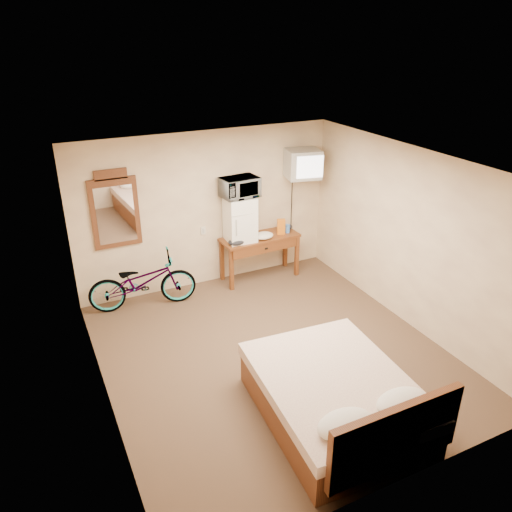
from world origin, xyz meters
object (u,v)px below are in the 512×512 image
(mini_fridge, at_px, (240,219))
(crt_television, at_px, (303,164))
(microwave, at_px, (240,187))
(desk, at_px, (261,244))
(wall_mirror, at_px, (115,210))
(blue_cup, at_px, (287,229))
(bicycle, at_px, (142,282))
(bed, at_px, (338,399))

(mini_fridge, height_order, crt_television, crt_television)
(mini_fridge, xyz_separation_m, microwave, (0.00, 0.00, 0.52))
(desk, xyz_separation_m, microwave, (-0.35, 0.04, 1.01))
(wall_mirror, bearing_deg, crt_television, -4.83)
(microwave, height_order, blue_cup, microwave)
(microwave, relative_size, bicycle, 0.35)
(bed, bearing_deg, desk, 77.45)
(blue_cup, xyz_separation_m, bicycle, (-2.50, -0.06, -0.40))
(desk, xyz_separation_m, blue_cup, (0.49, -0.01, 0.19))
(desk, distance_m, crt_television, 1.47)
(desk, relative_size, blue_cup, 9.49)
(bicycle, bearing_deg, mini_fridge, -77.94)
(crt_television, xyz_separation_m, bicycle, (-2.77, -0.08, -1.46))
(blue_cup, distance_m, crt_television, 1.10)
(microwave, xyz_separation_m, bed, (-0.40, -3.42, -1.34))
(bicycle, relative_size, bed, 0.78)
(crt_television, xyz_separation_m, wall_mirror, (-2.98, 0.25, -0.41))
(microwave, distance_m, wall_mirror, 1.90)
(crt_television, xyz_separation_m, bed, (-1.51, -3.40, -1.59))
(desk, bearing_deg, mini_fridge, 173.40)
(mini_fridge, height_order, wall_mirror, wall_mirror)
(mini_fridge, height_order, bicycle, mini_fridge)
(crt_television, distance_m, wall_mirror, 3.02)
(mini_fridge, bearing_deg, blue_cup, -3.18)
(crt_television, bearing_deg, desk, -178.53)
(mini_fridge, xyz_separation_m, bed, (-0.40, -3.42, -0.82))
(wall_mirror, xyz_separation_m, bed, (1.47, -3.65, -1.18))
(bicycle, distance_m, bed, 3.55)
(blue_cup, bearing_deg, microwave, 176.81)
(desk, height_order, mini_fridge, mini_fridge)
(microwave, relative_size, blue_cup, 4.05)
(wall_mirror, distance_m, bed, 4.11)
(desk, xyz_separation_m, mini_fridge, (-0.35, 0.04, 0.49))
(mini_fridge, bearing_deg, bicycle, -176.44)
(microwave, bearing_deg, bicycle, 178.22)
(microwave, distance_m, crt_television, 1.13)
(crt_television, bearing_deg, microwave, 178.90)
(desk, bearing_deg, wall_mirror, 173.04)
(blue_cup, distance_m, bicycle, 2.54)
(microwave, bearing_deg, wall_mirror, 167.64)
(blue_cup, bearing_deg, bed, -110.28)
(microwave, height_order, wall_mirror, wall_mirror)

